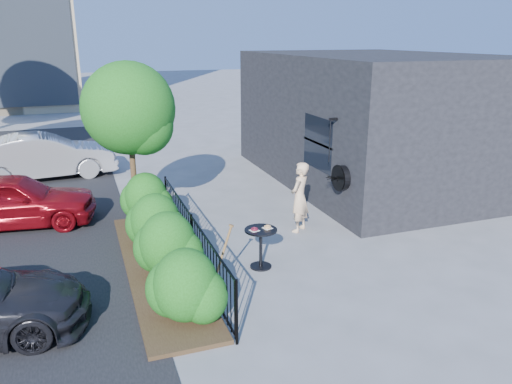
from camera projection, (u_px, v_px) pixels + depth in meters
name	position (u px, v px, depth m)	size (l,w,h in m)	color
ground	(261.00, 254.00, 10.85)	(120.00, 120.00, 0.00)	gray
shop_building	(372.00, 118.00, 16.06)	(6.22, 9.00, 4.00)	black
fence	(192.00, 239.00, 10.20)	(0.05, 6.05, 1.10)	black
planting_bed	(159.00, 267.00, 10.13)	(1.30, 6.00, 0.08)	#382616
shrubs	(162.00, 235.00, 10.05)	(1.10, 5.60, 1.24)	#1B5713
patio_tree	(132.00, 114.00, 11.77)	(2.20, 2.20, 3.94)	#3F2B19
cafe_table	(261.00, 241.00, 10.05)	(0.66, 0.66, 0.89)	black
woman	(300.00, 197.00, 11.89)	(0.62, 0.41, 1.71)	beige
shovel	(221.00, 262.00, 9.13)	(0.45, 0.17, 1.31)	brown
car_red	(11.00, 200.00, 12.23)	(1.58, 3.94, 1.34)	maroon
car_silver	(44.00, 156.00, 16.39)	(1.57, 4.51, 1.49)	#A8A8AD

